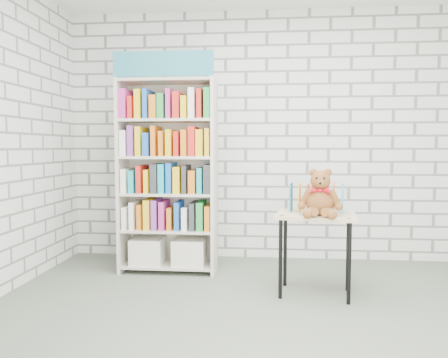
{
  "coord_description": "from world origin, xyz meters",
  "views": [
    {
      "loc": [
        -0.02,
        -2.99,
        1.28
      ],
      "look_at": [
        -0.38,
        0.95,
        0.98
      ],
      "focal_mm": 35.0,
      "sensor_mm": 36.0,
      "label": 1
    }
  ],
  "objects": [
    {
      "name": "room_shell",
      "position": [
        0.0,
        0.0,
        1.78
      ],
      "size": [
        4.52,
        4.02,
        2.81
      ],
      "color": "silver",
      "rests_on": "ground"
    },
    {
      "name": "ground",
      "position": [
        0.0,
        0.0,
        0.0
      ],
      "size": [
        4.5,
        4.5,
        0.0
      ],
      "primitive_type": "plane",
      "color": "#525B4D",
      "rests_on": "ground"
    },
    {
      "name": "bookshelf",
      "position": [
        -0.99,
        1.36,
        1.0
      ],
      "size": [
        0.98,
        0.38,
        2.19
      ],
      "color": "beige",
      "rests_on": "ground"
    },
    {
      "name": "table_books",
      "position": [
        0.44,
        0.87,
        0.84
      ],
      "size": [
        0.48,
        0.27,
        0.27
      ],
      "color": "teal",
      "rests_on": "display_table"
    },
    {
      "name": "display_table",
      "position": [
        0.42,
        0.76,
        0.61
      ],
      "size": [
        0.72,
        0.55,
        0.71
      ],
      "color": "tan",
      "rests_on": "ground"
    },
    {
      "name": "teddy_bear",
      "position": [
        0.44,
        0.65,
        0.86
      ],
      "size": [
        0.36,
        0.34,
        0.39
      ],
      "color": "brown",
      "rests_on": "display_table"
    }
  ]
}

